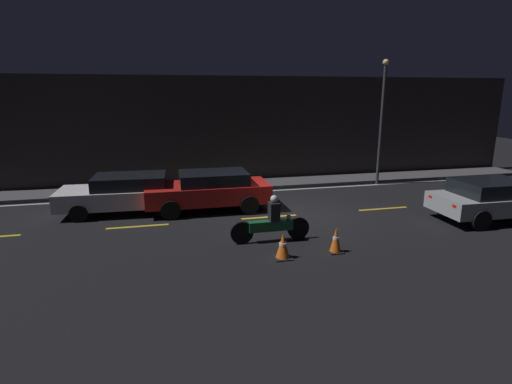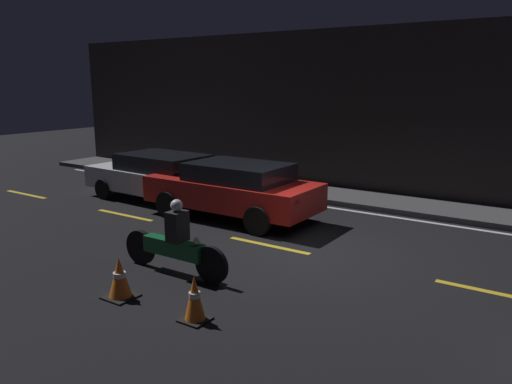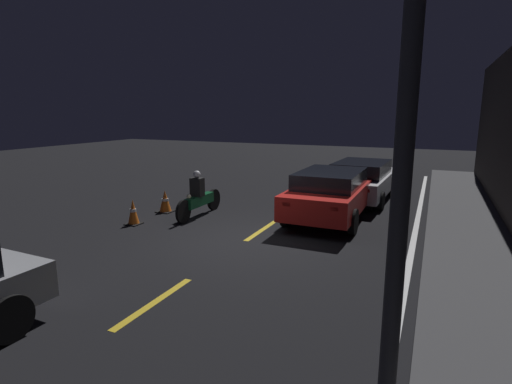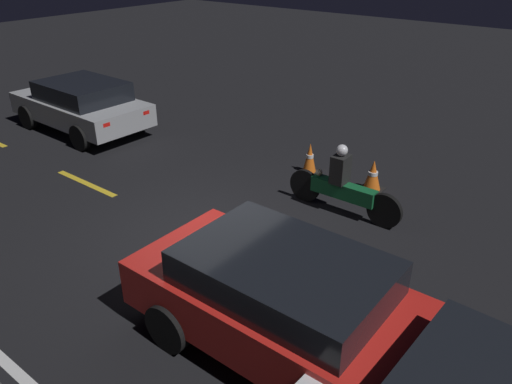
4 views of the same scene
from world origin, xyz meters
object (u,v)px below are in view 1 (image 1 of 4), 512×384
Objects in this scene: street_lamp at (382,116)px; hatchback_silver at (493,198)px; sedan_white at (126,193)px; motorcycle at (271,223)px; taxi_red at (209,189)px; traffic_cone_mid at (336,240)px; traffic_cone_near at (283,246)px.

hatchback_silver is at bearing -80.35° from street_lamp.
sedan_white is 5.97m from motorcycle.
taxi_red is 9.08m from street_lamp.
hatchback_silver is at bearing 1.44° from motorcycle.
sedan_white is 12.96m from hatchback_silver.
sedan_white is at bearing 164.09° from hatchback_silver.
traffic_cone_mid is at bearing 140.53° from sedan_white.
taxi_red is 1.88× the size of motorcycle.
traffic_cone_near is 0.12× the size of street_lamp.
hatchback_silver is at bearing 160.09° from taxi_red.
traffic_cone_mid is 0.12× the size of street_lamp.
motorcycle is 0.42× the size of street_lamp.
taxi_red reaches higher than hatchback_silver.
street_lamp is (7.02, 6.16, 2.66)m from motorcycle.
sedan_white reaches higher than traffic_cone_mid.
traffic_cone_near is 10.64m from street_lamp.
traffic_cone_mid is (2.89, -4.91, -0.44)m from taxi_red.
sedan_white is 6.91m from traffic_cone_near.
traffic_cone_near is 1.54m from traffic_cone_mid.
street_lamp is at bearing 100.86° from hatchback_silver.
hatchback_silver is at bearing 12.84° from traffic_cone_mid.
traffic_cone_mid is (5.89, -5.30, -0.40)m from sedan_white.
sedan_white is 1.03× the size of taxi_red.
taxi_red is 5.71m from traffic_cone_mid.
traffic_cone_mid is (1.53, -1.22, -0.22)m from motorcycle.
taxi_red is 9.99m from hatchback_silver.
sedan_white is 6.75× the size of traffic_cone_near.
traffic_cone_near is 0.97× the size of traffic_cone_mid.
sedan_white is at bearing 136.45° from motorcycle.
hatchback_silver is 6.48m from street_lamp.
motorcycle is at bearing -176.91° from hatchback_silver.
hatchback_silver is 8.19m from traffic_cone_near.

